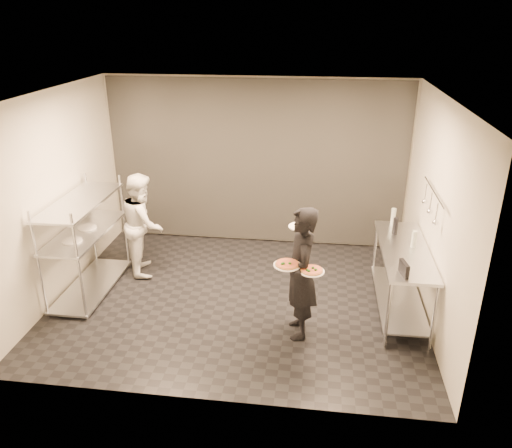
# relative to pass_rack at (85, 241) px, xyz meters

# --- Properties ---
(room_shell) EXTENTS (5.00, 4.00, 2.80)m
(room_shell) POSITION_rel_pass_rack_xyz_m (2.15, 1.18, 0.63)
(room_shell) COLOR black
(room_shell) RESTS_ON ground
(pass_rack) EXTENTS (0.60, 1.60, 1.50)m
(pass_rack) POSITION_rel_pass_rack_xyz_m (0.00, 0.00, 0.00)
(pass_rack) COLOR silver
(pass_rack) RESTS_ON ground
(prep_counter) EXTENTS (0.60, 1.80, 0.92)m
(prep_counter) POSITION_rel_pass_rack_xyz_m (4.33, 0.00, -0.14)
(prep_counter) COLOR silver
(prep_counter) RESTS_ON ground
(utensil_rail) EXTENTS (0.07, 1.20, 0.31)m
(utensil_rail) POSITION_rel_pass_rack_xyz_m (4.58, 0.00, 0.78)
(utensil_rail) COLOR silver
(utensil_rail) RESTS_ON room_shell
(waiter) EXTENTS (0.50, 0.67, 1.67)m
(waiter) POSITION_rel_pass_rack_xyz_m (3.03, -0.69, 0.07)
(waiter) COLOR black
(waiter) RESTS_ON ground
(chef) EXTENTS (0.79, 0.90, 1.56)m
(chef) POSITION_rel_pass_rack_xyz_m (0.60, 0.68, 0.01)
(chef) COLOR white
(chef) RESTS_ON ground
(pizza_plate_near) EXTENTS (0.32, 0.32, 0.05)m
(pizza_plate_near) POSITION_rel_pass_rack_xyz_m (2.88, -0.89, 0.29)
(pizza_plate_near) COLOR white
(pizza_plate_near) RESTS_ON waiter
(pizza_plate_far) EXTENTS (0.29, 0.29, 0.05)m
(pizza_plate_far) POSITION_rel_pass_rack_xyz_m (3.16, -0.95, 0.26)
(pizza_plate_far) COLOR white
(pizza_plate_far) RESTS_ON waiter
(salad_plate) EXTENTS (0.29, 0.29, 0.07)m
(salad_plate) POSITION_rel_pass_rack_xyz_m (3.00, -0.41, 0.58)
(salad_plate) COLOR white
(salad_plate) RESTS_ON waiter
(pos_monitor) EXTENTS (0.09, 0.23, 0.16)m
(pos_monitor) POSITION_rel_pass_rack_xyz_m (4.21, -0.72, 0.23)
(pos_monitor) COLOR black
(pos_monitor) RESTS_ON prep_counter
(bottle_green) EXTENTS (0.07, 0.07, 0.24)m
(bottle_green) POSITION_rel_pass_rack_xyz_m (4.27, 0.79, 0.27)
(bottle_green) COLOR #98A597
(bottle_green) RESTS_ON prep_counter
(bottle_clear) EXTENTS (0.07, 0.07, 0.22)m
(bottle_clear) POSITION_rel_pass_rack_xyz_m (4.44, 0.06, 0.26)
(bottle_clear) COLOR #98A597
(bottle_clear) RESTS_ON prep_counter
(bottle_dark) EXTENTS (0.07, 0.07, 0.24)m
(bottle_dark) POSITION_rel_pass_rack_xyz_m (4.25, 0.44, 0.27)
(bottle_dark) COLOR black
(bottle_dark) RESTS_ON prep_counter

